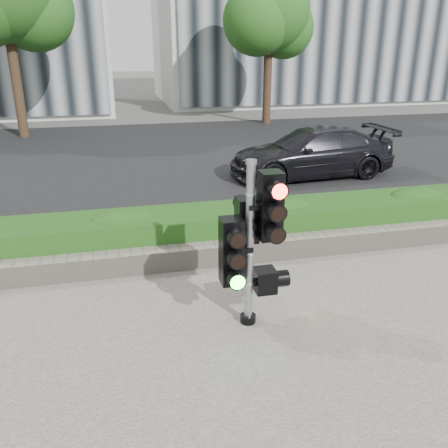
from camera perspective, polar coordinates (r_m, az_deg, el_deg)
The scene contains 8 objects.
ground at distance 6.03m, azimuth 1.13°, elevation -12.82°, with size 120.00×120.00×0.00m, color #51514C.
road at distance 15.28m, azimuth -8.35°, elevation 8.06°, with size 60.00×13.00×0.02m, color black.
curb at distance 8.74m, azimuth -4.02°, elevation -1.24°, with size 60.00×0.25×0.12m, color gray.
stone_wall at distance 7.56m, azimuth -2.46°, elevation -3.73°, with size 12.00×0.32×0.34m, color gray.
hedge at distance 8.08m, azimuth -3.36°, elevation -0.76°, with size 12.00×1.00×0.68m, color #377E26.
tree_right at distance 21.52m, azimuth 5.40°, elevation 23.84°, with size 4.10×3.58×6.53m.
traffic_signal at distance 5.66m, azimuth 3.30°, elevation -1.50°, with size 0.72×0.52×2.10m.
car_dark at distance 12.87m, azimuth 10.47°, elevation 8.48°, with size 1.78×4.38×1.27m, color black.
Camera 1 is at (-1.27, -4.85, 3.35)m, focal length 38.00 mm.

